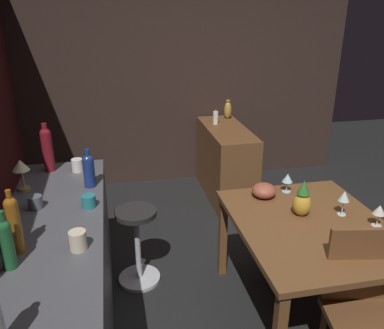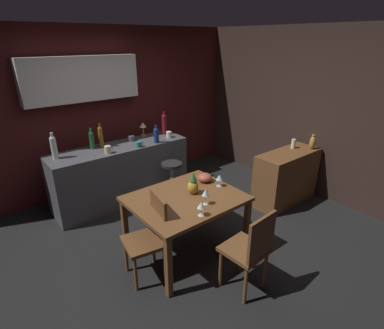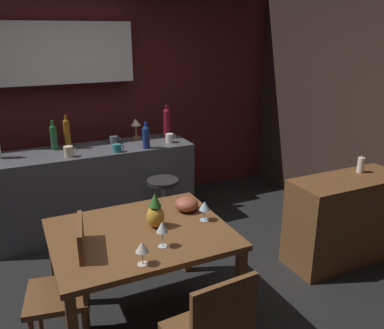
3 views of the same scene
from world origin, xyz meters
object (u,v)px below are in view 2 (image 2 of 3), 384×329
cup_slate (131,138)px  pillar_candle_tall (293,144)px  fruit_bowl (205,178)px  cup_white (169,135)px  wine_glass_center (201,206)px  pineapple_centerpiece (193,185)px  wine_glass_left (219,178)px  bar_stool (172,181)px  wine_bottle_green (92,139)px  wine_bottle_amber (101,136)px  wine_bottle_ruby (164,123)px  chair_near_window (150,235)px  wine_glass_right (206,193)px  wine_bottle_clear (54,146)px  vase_brass (313,142)px  dining_table (186,204)px  chair_by_doorway (250,249)px  cup_teal (139,144)px  counter_lamp (143,126)px  sideboard_cabinet (286,177)px  wine_bottle_cobalt (156,134)px  cup_cream (108,150)px

cup_slate → pillar_candle_tall: pillar_candle_tall is taller
fruit_bowl → cup_white: 1.44m
wine_glass_center → pineapple_centerpiece: (0.24, 0.42, -0.00)m
wine_glass_left → bar_stool: bearing=84.3°
bar_stool → fruit_bowl: (-0.17, -0.96, 0.45)m
fruit_bowl → wine_bottle_green: wine_bottle_green is taller
wine_bottle_amber → wine_bottle_ruby: (1.11, -0.03, 0.02)m
chair_near_window → cup_white: bearing=49.4°
fruit_bowl → cup_white: bearing=73.1°
wine_glass_right → cup_slate: size_ratio=1.46×
fruit_bowl → wine_bottle_clear: (-1.31, 1.55, 0.28)m
wine_glass_left → vase_brass: bearing=-2.4°
dining_table → bar_stool: 1.32m
wine_bottle_green → wine_bottle_ruby: 1.24m
chair_by_doorway → cup_teal: size_ratio=7.51×
bar_stool → wine_bottle_clear: wine_bottle_clear is taller
fruit_bowl → wine_bottle_ruby: 1.67m
wine_glass_left → cup_slate: size_ratio=1.23×
dining_table → pillar_candle_tall: pillar_candle_tall is taller
fruit_bowl → cup_slate: 1.60m
chair_near_window → counter_lamp: counter_lamp is taller
cup_teal → fruit_bowl: bearing=-80.8°
cup_slate → counter_lamp: counter_lamp is taller
fruit_bowl → pillar_candle_tall: pillar_candle_tall is taller
sideboard_cabinet → cup_slate: cup_slate is taller
wine_glass_center → wine_bottle_green: 2.21m
vase_brass → fruit_bowl: bearing=171.5°
chair_near_window → bar_stool: chair_near_window is taller
sideboard_cabinet → counter_lamp: 2.43m
cup_teal → pillar_candle_tall: pillar_candle_tall is taller
wine_bottle_amber → cup_slate: (0.48, -0.01, -0.13)m
chair_by_doorway → wine_bottle_cobalt: (0.44, 2.32, 0.52)m
cup_white → wine_bottle_amber: bearing=167.3°
chair_by_doorway → cup_slate: cup_slate is taller
wine_bottle_cobalt → cup_slate: bearing=128.7°
pineapple_centerpiece → wine_bottle_amber: bearing=100.4°
bar_stool → wine_bottle_cobalt: bearing=100.5°
cup_cream → pillar_candle_tall: cup_cream is taller
chair_near_window → sideboard_cabinet: bearing=1.6°
sideboard_cabinet → cup_teal: bearing=140.7°
wine_glass_right → cup_white: size_ratio=1.51×
sideboard_cabinet → bar_stool: (-1.37, 1.12, -0.07)m
bar_stool → wine_glass_right: size_ratio=3.56×
pillar_candle_tall → vase_brass: bearing=-46.2°
chair_near_window → cup_cream: (0.28, 1.54, 0.45)m
dining_table → bar_stool: (0.60, 1.13, -0.31)m
wine_glass_left → fruit_bowl: size_ratio=0.83×
chair_near_window → wine_glass_right: (0.59, -0.20, 0.38)m
sideboard_cabinet → cup_slate: (-1.69, 1.75, 0.53)m
cup_teal → vase_brass: 2.64m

